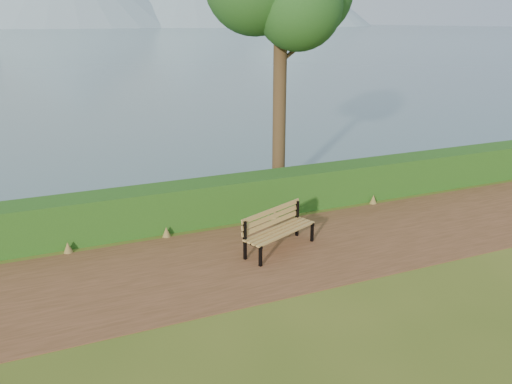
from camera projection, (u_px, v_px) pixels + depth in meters
name	position (u px, v px, depth m)	size (l,w,h in m)	color
ground	(245.00, 267.00, 9.92)	(140.00, 140.00, 0.00)	#3F5418
path	(240.00, 260.00, 10.18)	(40.00, 3.40, 0.01)	#55361D
hedge	(205.00, 202.00, 12.02)	(32.00, 0.85, 1.00)	#183F12
water	(44.00, 31.00, 236.59)	(700.00, 510.00, 0.00)	slate
bench	(277.00, 227.00, 10.54)	(1.82, 1.16, 0.89)	black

